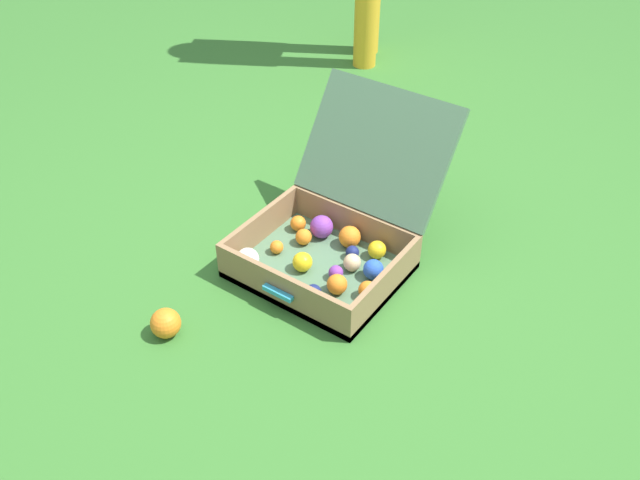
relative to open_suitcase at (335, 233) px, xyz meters
name	(u,v)px	position (x,y,z in m)	size (l,w,h in m)	color
ground_plane	(326,278)	(0.04, -0.10, -0.11)	(16.00, 16.00, 0.00)	#336B28
open_suitcase	(335,233)	(0.00, 0.00, 0.00)	(0.53, 0.71, 0.50)	#4C7051
stray_ball_on_grass	(166,323)	(-0.22, -0.60, -0.06)	(0.09, 0.09, 0.09)	orange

